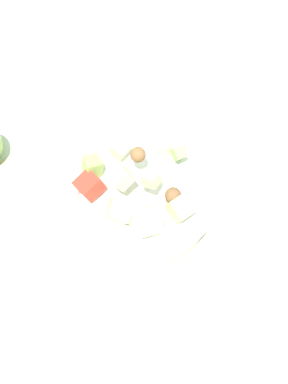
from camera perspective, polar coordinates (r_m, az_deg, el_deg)
name	(u,v)px	position (r m, az deg, el deg)	size (l,w,h in m)	color
ground_plane	(150,212)	(0.76, 0.74, -2.55)	(2.40, 2.40, 0.00)	silver
placemat	(150,212)	(0.76, 0.74, -2.46)	(0.48, 0.30, 0.01)	tan
salad_bowl	(144,195)	(0.72, -0.06, -0.34)	(0.23, 0.23, 0.13)	white
serving_spoon	(174,319)	(0.70, 3.77, -15.41)	(0.19, 0.12, 0.01)	#B7B7BC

